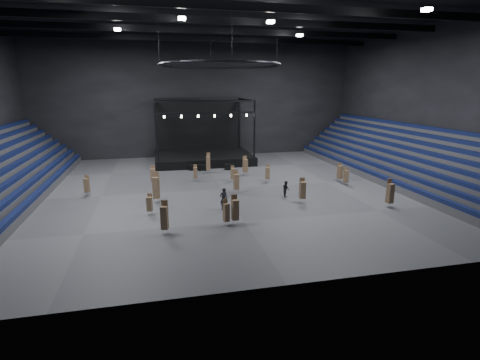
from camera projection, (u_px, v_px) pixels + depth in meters
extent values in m
plane|color=#4B4B4E|center=(222.00, 189.00, 40.94)|extent=(50.00, 50.00, 0.00)
cube|color=black|center=(219.00, 12.00, 36.58)|extent=(50.00, 42.00, 0.20)
cube|color=black|center=(197.00, 99.00, 58.62)|extent=(50.00, 0.20, 18.00)
cube|color=black|center=(293.00, 125.00, 18.90)|extent=(50.00, 0.20, 18.00)
cube|color=black|center=(429.00, 103.00, 44.17)|extent=(0.20, 42.00, 18.00)
cube|color=#454447|center=(4.00, 198.00, 36.22)|extent=(7.20, 40.00, 0.75)
cube|color=#0C1535|center=(40.00, 190.00, 36.79)|extent=(0.59, 40.00, 0.40)
cube|color=#0C1535|center=(29.00, 184.00, 36.41)|extent=(0.59, 40.00, 0.40)
cube|color=#0C1535|center=(18.00, 177.00, 36.04)|extent=(0.59, 40.00, 0.40)
cube|color=#0C1535|center=(6.00, 169.00, 35.66)|extent=(0.59, 40.00, 0.40)
cube|color=#454447|center=(395.00, 175.00, 45.49)|extent=(7.20, 40.00, 0.75)
cube|color=#0C1535|center=(371.00, 172.00, 44.64)|extent=(0.59, 40.00, 0.40)
cube|color=#454447|center=(398.00, 172.00, 45.49)|extent=(6.30, 40.00, 1.50)
cube|color=#0C1535|center=(378.00, 166.00, 44.65)|extent=(0.59, 40.00, 0.40)
cube|color=#454447|center=(402.00, 169.00, 45.50)|extent=(5.40, 40.00, 2.25)
cube|color=#0C1535|center=(385.00, 159.00, 44.66)|extent=(0.59, 40.00, 0.40)
cube|color=#454447|center=(405.00, 166.00, 45.51)|extent=(4.50, 40.00, 3.00)
cube|color=#0C1535|center=(393.00, 153.00, 44.68)|extent=(0.59, 40.00, 0.40)
cube|color=#454447|center=(409.00, 163.00, 45.51)|extent=(3.60, 40.00, 3.75)
cube|color=#0C1535|center=(400.00, 146.00, 44.69)|extent=(0.59, 40.00, 0.40)
cube|color=#454447|center=(413.00, 160.00, 45.52)|extent=(2.70, 40.00, 4.50)
cube|color=#0C1535|center=(407.00, 140.00, 44.70)|extent=(0.59, 40.00, 0.40)
cube|color=#454447|center=(416.00, 156.00, 45.53)|extent=(1.80, 40.00, 5.25)
cube|color=#0C1535|center=(415.00, 133.00, 44.71)|extent=(0.59, 40.00, 0.40)
cube|color=#454447|center=(420.00, 153.00, 45.53)|extent=(0.90, 40.00, 6.00)
cube|color=#0C1535|center=(422.00, 127.00, 44.73)|extent=(0.59, 40.00, 0.40)
cube|color=black|center=(203.00, 158.00, 55.46)|extent=(14.00, 10.00, 1.20)
cube|color=black|center=(198.00, 124.00, 58.88)|extent=(13.30, 0.30, 8.00)
cylinder|color=black|center=(156.00, 132.00, 48.58)|extent=(0.24, 0.24, 7.80)
cylinder|color=black|center=(156.00, 125.00, 57.28)|extent=(0.24, 0.24, 7.80)
cylinder|color=black|center=(254.00, 130.00, 51.44)|extent=(0.24, 0.24, 7.80)
cylinder|color=black|center=(240.00, 124.00, 60.14)|extent=(0.24, 0.24, 7.80)
cube|color=black|center=(206.00, 101.00, 49.07)|extent=(13.40, 0.25, 0.25)
cube|color=black|center=(198.00, 99.00, 57.77)|extent=(13.40, 0.25, 0.25)
cube|color=black|center=(206.00, 113.00, 49.43)|extent=(13.40, 0.20, 0.20)
cylinder|color=white|center=(164.00, 117.00, 48.34)|extent=(0.24, 0.24, 0.35)
cylinder|color=white|center=(181.00, 116.00, 48.81)|extent=(0.24, 0.24, 0.35)
cylinder|color=white|center=(198.00, 116.00, 49.29)|extent=(0.24, 0.24, 0.35)
cylinder|color=white|center=(215.00, 116.00, 49.77)|extent=(0.24, 0.24, 0.35)
cylinder|color=white|center=(231.00, 116.00, 50.24)|extent=(0.24, 0.24, 0.35)
cylinder|color=white|center=(247.00, 115.00, 50.72)|extent=(0.24, 0.24, 0.35)
torus|color=black|center=(220.00, 65.00, 37.79)|extent=(12.30, 12.30, 0.30)
cylinder|color=black|center=(277.00, 40.00, 38.48)|extent=(0.04, 0.04, 5.00)
cylinder|color=black|center=(211.00, 45.00, 42.86)|extent=(0.04, 0.04, 5.00)
cylinder|color=black|center=(158.00, 37.00, 35.88)|extent=(0.04, 0.04, 5.00)
cylinder|color=black|center=(232.00, 30.00, 31.51)|extent=(0.04, 0.04, 5.00)
cube|color=black|center=(234.00, 6.00, 30.15)|extent=(49.00, 0.35, 0.70)
cube|color=black|center=(220.00, 20.00, 36.77)|extent=(49.00, 0.35, 0.70)
cube|color=black|center=(209.00, 31.00, 43.39)|extent=(49.00, 0.35, 0.70)
cube|color=black|center=(201.00, 39.00, 50.96)|extent=(49.00, 0.35, 0.70)
cube|color=white|center=(427.00, 10.00, 28.60)|extent=(0.60, 0.60, 0.25)
cube|color=white|center=(117.00, 29.00, 38.53)|extent=(0.60, 0.60, 0.25)
cube|color=white|center=(300.00, 35.00, 42.87)|extent=(0.60, 0.60, 0.25)
cube|color=white|center=(182.00, 18.00, 32.27)|extent=(0.60, 0.60, 0.25)
cube|color=white|center=(271.00, 22.00, 34.00)|extent=(0.60, 0.60, 0.25)
cube|color=black|center=(193.00, 167.00, 50.10)|extent=(1.16, 0.72, 0.72)
cube|color=black|center=(202.00, 168.00, 49.86)|extent=(1.23, 0.76, 0.76)
cube|color=black|center=(229.00, 167.00, 50.24)|extent=(1.30, 0.94, 0.78)
cylinder|color=silver|center=(345.00, 184.00, 42.19)|extent=(0.03, 0.03, 0.36)
cylinder|color=silver|center=(343.00, 183.00, 42.51)|extent=(0.03, 0.03, 0.36)
cylinder|color=silver|center=(348.00, 184.00, 42.26)|extent=(0.03, 0.03, 0.36)
cylinder|color=silver|center=(346.00, 183.00, 42.59)|extent=(0.03, 0.03, 0.36)
cube|color=#957252|center=(346.00, 176.00, 42.18)|extent=(0.45, 0.45, 1.37)
cube|color=#957252|center=(346.00, 171.00, 42.19)|extent=(0.42, 0.08, 0.75)
cylinder|color=silver|center=(148.00, 214.00, 32.43)|extent=(0.03, 0.03, 0.36)
cylinder|color=silver|center=(148.00, 212.00, 32.76)|extent=(0.03, 0.03, 0.36)
cylinder|color=silver|center=(152.00, 213.00, 32.51)|extent=(0.03, 0.03, 0.36)
cylinder|color=silver|center=(152.00, 212.00, 32.83)|extent=(0.03, 0.03, 0.36)
cube|color=#957252|center=(149.00, 204.00, 32.44)|extent=(0.55, 0.55, 1.25)
cube|color=#957252|center=(150.00, 197.00, 32.47)|extent=(0.41, 0.18, 0.69)
cylinder|color=silver|center=(232.00, 181.00, 43.76)|extent=(0.03, 0.03, 0.37)
cylinder|color=silver|center=(231.00, 180.00, 44.09)|extent=(0.03, 0.03, 0.37)
cylinder|color=silver|center=(235.00, 181.00, 43.84)|extent=(0.03, 0.03, 0.37)
cylinder|color=silver|center=(234.00, 180.00, 44.17)|extent=(0.03, 0.03, 0.37)
cube|color=#957252|center=(233.00, 174.00, 43.77)|extent=(0.50, 0.50, 1.25)
cube|color=#957252|center=(232.00, 168.00, 43.79)|extent=(0.43, 0.11, 0.69)
cylinder|color=silver|center=(266.00, 181.00, 43.55)|extent=(0.03, 0.03, 0.39)
cylinder|color=silver|center=(265.00, 180.00, 43.90)|extent=(0.03, 0.03, 0.39)
cylinder|color=silver|center=(269.00, 181.00, 43.63)|extent=(0.03, 0.03, 0.39)
cylinder|color=silver|center=(268.00, 180.00, 43.98)|extent=(0.03, 0.03, 0.39)
cube|color=#957252|center=(268.00, 173.00, 43.55)|extent=(0.62, 0.62, 1.40)
cube|color=#957252|center=(268.00, 167.00, 43.57)|extent=(0.43, 0.24, 0.77)
cylinder|color=silver|center=(194.00, 180.00, 44.04)|extent=(0.03, 0.03, 0.36)
cylinder|color=silver|center=(194.00, 179.00, 44.37)|extent=(0.03, 0.03, 0.36)
cylinder|color=silver|center=(197.00, 180.00, 44.11)|extent=(0.03, 0.03, 0.36)
cylinder|color=silver|center=(197.00, 179.00, 44.44)|extent=(0.03, 0.03, 0.36)
cube|color=#957252|center=(195.00, 173.00, 44.04)|extent=(0.49, 0.49, 1.31)
cube|color=#957252|center=(195.00, 167.00, 44.07)|extent=(0.42, 0.11, 0.72)
cylinder|color=silver|center=(152.00, 184.00, 42.28)|extent=(0.03, 0.03, 0.42)
cylinder|color=silver|center=(152.00, 183.00, 42.66)|extent=(0.03, 0.03, 0.42)
cylinder|color=silver|center=(155.00, 184.00, 42.37)|extent=(0.03, 0.03, 0.42)
cylinder|color=silver|center=(155.00, 183.00, 42.75)|extent=(0.03, 0.03, 0.42)
cube|color=#957252|center=(153.00, 175.00, 42.28)|extent=(0.55, 0.55, 1.47)
cube|color=#957252|center=(153.00, 169.00, 42.32)|extent=(0.49, 0.11, 0.81)
cylinder|color=silver|center=(244.00, 174.00, 46.77)|extent=(0.03, 0.03, 0.45)
cylinder|color=silver|center=(243.00, 174.00, 47.18)|extent=(0.03, 0.03, 0.45)
cylinder|color=silver|center=(247.00, 174.00, 46.87)|extent=(0.03, 0.03, 0.45)
cylinder|color=silver|center=(246.00, 173.00, 47.27)|extent=(0.03, 0.03, 0.45)
cube|color=#957252|center=(245.00, 166.00, 46.77)|extent=(0.60, 0.60, 1.64)
cube|color=#957252|center=(245.00, 159.00, 46.79)|extent=(0.52, 0.12, 0.90)
cylinder|color=silver|center=(235.00, 192.00, 39.01)|extent=(0.03, 0.03, 0.42)
cylinder|color=silver|center=(234.00, 191.00, 39.39)|extent=(0.03, 0.03, 0.42)
cylinder|color=silver|center=(239.00, 192.00, 39.10)|extent=(0.03, 0.03, 0.42)
cylinder|color=silver|center=(238.00, 191.00, 39.48)|extent=(0.03, 0.03, 0.42)
cube|color=#957252|center=(236.00, 182.00, 38.99)|extent=(0.55, 0.55, 1.62)
cube|color=#957252|center=(236.00, 174.00, 39.01)|extent=(0.49, 0.11, 0.89)
cylinder|color=silver|center=(233.00, 223.00, 30.08)|extent=(0.03, 0.03, 0.42)
cylinder|color=silver|center=(232.00, 221.00, 30.46)|extent=(0.03, 0.03, 0.42)
cylinder|color=silver|center=(238.00, 223.00, 30.17)|extent=(0.03, 0.03, 0.42)
cylinder|color=silver|center=(237.00, 221.00, 30.55)|extent=(0.03, 0.03, 0.42)
cube|color=#957252|center=(235.00, 210.00, 30.06)|extent=(0.57, 0.57, 1.66)
cube|color=#957252|center=(234.00, 200.00, 30.06)|extent=(0.49, 0.13, 0.91)
cylinder|color=silver|center=(388.00, 206.00, 34.40)|extent=(0.03, 0.03, 0.44)
cylinder|color=silver|center=(386.00, 204.00, 34.80)|extent=(0.03, 0.03, 0.44)
cylinder|color=silver|center=(392.00, 206.00, 34.49)|extent=(0.03, 0.03, 0.44)
cylinder|color=silver|center=(390.00, 204.00, 34.89)|extent=(0.03, 0.03, 0.44)
cube|color=#957252|center=(390.00, 193.00, 34.37)|extent=(0.60, 0.60, 1.82)
cube|color=#957252|center=(389.00, 184.00, 34.36)|extent=(0.51, 0.14, 1.00)
cylinder|color=silver|center=(163.00, 233.00, 28.13)|extent=(0.03, 0.03, 0.41)
cylinder|color=silver|center=(162.00, 231.00, 28.50)|extent=(0.03, 0.03, 0.41)
cylinder|color=silver|center=(168.00, 232.00, 28.21)|extent=(0.03, 0.03, 0.41)
cylinder|color=silver|center=(168.00, 230.00, 28.59)|extent=(0.03, 0.03, 0.41)
cube|color=#957252|center=(164.00, 218.00, 28.09)|extent=(0.63, 0.63, 1.78)
cube|color=#957252|center=(165.00, 206.00, 28.09)|extent=(0.47, 0.21, 0.98)
cylinder|color=silver|center=(85.00, 194.00, 38.18)|extent=(0.03, 0.03, 0.37)
cylinder|color=silver|center=(86.00, 193.00, 38.51)|extent=(0.03, 0.03, 0.37)
cylinder|color=silver|center=(89.00, 194.00, 38.25)|extent=(0.03, 0.03, 0.37)
cylinder|color=silver|center=(90.00, 193.00, 38.59)|extent=(0.03, 0.03, 0.37)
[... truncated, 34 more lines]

